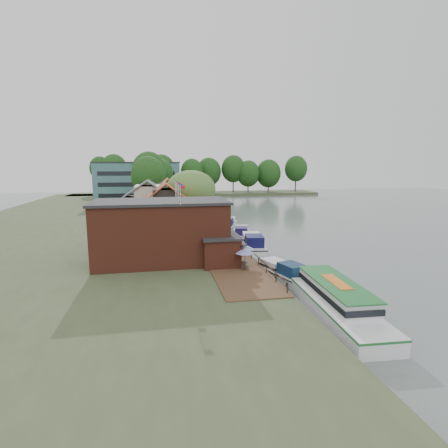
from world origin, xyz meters
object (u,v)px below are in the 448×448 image
cruiser_3 (228,223)px  willow (191,200)px  umbrella_5 (225,233)px  cruiser_2 (241,232)px  umbrella_3 (230,241)px  pub (178,230)px  cruiser_1 (253,242)px  umbrella_0 (245,259)px  umbrella_2 (231,246)px  swan (307,284)px  umbrella_4 (225,238)px  cottage_b (148,204)px  cruiser_0 (282,270)px  umbrella_1 (245,255)px  cottage_a (166,210)px  cottage_c (168,199)px  tour_boat (339,300)px  hotel_block (138,182)px

cruiser_3 → willow: bearing=-130.3°
umbrella_5 → cruiser_2: umbrella_5 is taller
umbrella_3 → umbrella_5: 5.74m
umbrella_5 → cruiser_2: size_ratio=0.26×
pub → cruiser_3: 27.14m
umbrella_3 → cruiser_1: umbrella_3 is taller
cruiser_1 → umbrella_0: bearing=-99.7°
umbrella_2 → cruiser_3: 24.47m
swan → umbrella_4: bearing=111.8°
cottage_b → cruiser_1: cottage_b is taller
umbrella_5 → umbrella_0: bearing=-92.8°
cruiser_0 → cruiser_1: (0.40, 13.17, 0.24)m
cottage_b → umbrella_5: 19.49m
swan → umbrella_1: bearing=135.9°
cottage_a → cottage_c: (1.00, 19.00, 0.00)m
umbrella_1 → cruiser_1: (3.91, 10.67, -0.98)m
umbrella_4 → umbrella_5: same height
pub → umbrella_0: bearing=-39.7°
cottage_c → cruiser_1: size_ratio=0.79×
umbrella_2 → cruiser_2: bearing=71.7°
cruiser_0 → tour_boat: (1.15, -10.04, 0.37)m
umbrella_5 → cruiser_0: bearing=-78.3°
umbrella_5 → swan: bearing=-74.7°
umbrella_5 → cruiser_3: size_ratio=0.24×
cottage_c → cruiser_3: size_ratio=0.86×
cottage_b → umbrella_0: bearing=-70.7°
willow → umbrella_2: bearing=-81.2°
pub → cruiser_2: (11.52, 15.72, -3.55)m
hotel_block → cruiser_2: 58.94m
willow → umbrella_3: size_ratio=4.39×
umbrella_4 → cruiser_2: bearing=64.5°
umbrella_1 → cruiser_0: size_ratio=0.26×
cottage_c → umbrella_3: bearing=-76.8°
pub → cottage_b: cottage_b is taller
hotel_block → cottage_b: (4.00, -46.00, -1.90)m
willow → cruiser_2: 10.43m
pub → cottage_c: (0.00, 34.00, 0.60)m
pub → willow: size_ratio=1.92×
swan → cruiser_1: bearing=95.1°
umbrella_4 → umbrella_5: (0.75, 3.89, 0.00)m
hotel_block → umbrella_5: bearing=-75.9°
cottage_a → cruiser_3: 15.89m
willow → cottage_a: bearing=-132.0°
cruiser_1 → cruiser_3: bearing=99.9°
cottage_a → pub: bearing=-86.2°
cottage_b → umbrella_3: (11.10, -21.23, -2.96)m
cottage_c → swan: (12.49, -42.89, -5.03)m
willow → cruiser_2: bearing=-28.1°
cruiser_0 → cruiser_1: bearing=71.6°
cottage_c → cruiser_0: bearing=-75.1°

